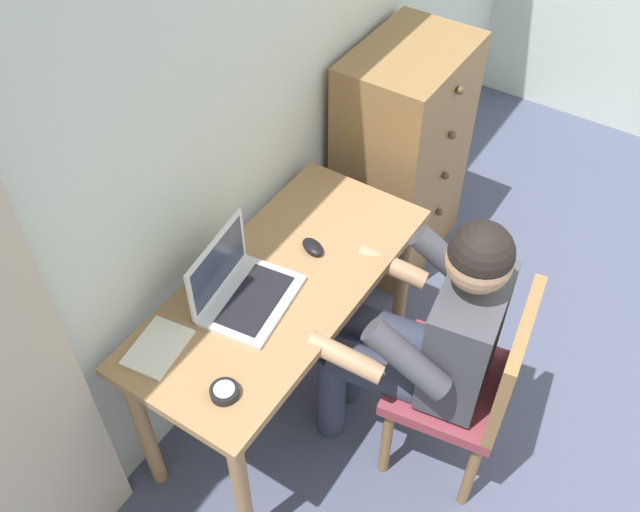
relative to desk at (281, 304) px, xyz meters
The scene contains 9 objects.
wall_back 0.86m from the desk, 35.30° to the left, with size 4.80×0.05×2.50m, color silver.
desk is the anchor object (origin of this frame).
dresser 1.06m from the desk, ahead, with size 0.61×0.45×1.10m.
chair 0.72m from the desk, 77.62° to the right, with size 0.48×0.46×0.90m.
person_seated 0.53m from the desk, 76.01° to the right, with size 0.59×0.62×1.22m.
laptop 0.23m from the desk, 152.46° to the left, with size 0.37×0.29×0.24m.
computer_mouse 0.24m from the desk, ahead, with size 0.06×0.10×0.03m, color black.
desk_clock 0.50m from the desk, 165.14° to the right, with size 0.09×0.09×0.03m.
notebook_pad 0.49m from the desk, 159.83° to the left, with size 0.21×0.15×0.01m, color silver.
Camera 1 is at (-1.78, 0.85, 2.59)m, focal length 39.87 mm.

